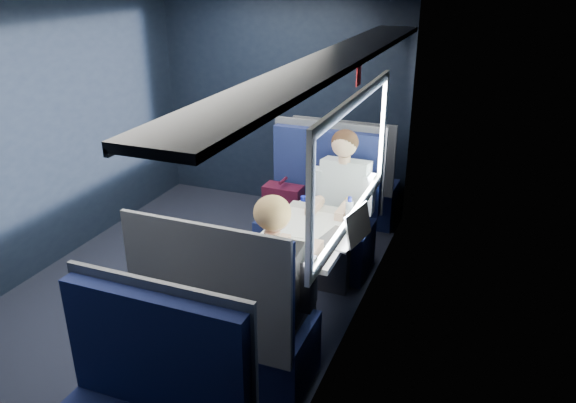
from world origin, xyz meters
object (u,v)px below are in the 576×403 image
at_px(laptop, 349,232).
at_px(bottle_small, 349,210).
at_px(seat_bay_far, 230,328).
at_px(woman, 276,280).
at_px(cup, 357,213).
at_px(seat_row_front, 347,186).
at_px(man, 341,200).
at_px(seat_bay_near, 317,219).
at_px(table, 305,240).

bearing_deg(laptop, bottle_small, 105.31).
bearing_deg(seat_bay_far, woman, 33.82).
bearing_deg(cup, seat_row_front, 108.31).
height_order(woman, bottle_small, woman).
bearing_deg(cup, woman, -102.32).
relative_size(man, cup, 15.69).
relative_size(laptop, bottle_small, 1.92).
relative_size(seat_bay_near, seat_bay_far, 1.00).
distance_m(seat_row_front, man, 1.17).
xyz_separation_m(table, seat_bay_near, (-0.20, 0.87, -0.24)).
xyz_separation_m(seat_bay_near, man, (0.27, -0.17, 0.30)).
bearing_deg(seat_bay_near, laptop, -59.54).
distance_m(seat_bay_near, cup, 0.81).
bearing_deg(laptop, seat_bay_near, 120.46).
bearing_deg(bottle_small, man, 114.14).
xyz_separation_m(seat_bay_far, bottle_small, (0.44, 1.15, 0.41)).
relative_size(laptop, cup, 4.54).
distance_m(table, woman, 0.71).
xyz_separation_m(man, laptop, (0.28, -0.75, 0.09)).
height_order(seat_bay_far, cup, seat_bay_far).
height_order(seat_bay_near, seat_bay_far, same).
xyz_separation_m(seat_bay_near, bottle_small, (0.45, -0.60, 0.41)).
bearing_deg(seat_bay_near, bottle_small, -52.64).
xyz_separation_m(man, cup, (0.23, -0.35, 0.06)).
bearing_deg(bottle_small, table, -132.68).
bearing_deg(laptop, table, 171.16).
height_order(seat_bay_far, woman, woman).
xyz_separation_m(seat_bay_near, cup, (0.50, -0.53, 0.36)).
bearing_deg(table, bottle_small, 47.32).
bearing_deg(table, cup, 49.26).
height_order(seat_row_front, man, man).
bearing_deg(man, seat_bay_far, -99.03).
relative_size(woman, cup, 15.69).
distance_m(laptop, cup, 0.40).
xyz_separation_m(seat_bay_near, laptop, (0.55, -0.93, 0.39)).
height_order(woman, laptop, woman).
distance_m(seat_row_front, cup, 1.57).
distance_m(seat_bay_far, seat_row_front, 2.67).
relative_size(man, woman, 1.00).
xyz_separation_m(seat_bay_far, woman, (0.25, 0.17, 0.31)).
bearing_deg(seat_bay_near, table, -77.20).
distance_m(table, seat_bay_near, 0.93).
bearing_deg(seat_bay_far, laptop, 57.18).
relative_size(seat_bay_far, cup, 14.95).
height_order(seat_bay_near, laptop, seat_bay_near).
bearing_deg(bottle_small, woman, -100.84).
bearing_deg(man, bottle_small, -65.86).
xyz_separation_m(seat_row_front, cup, (0.48, -1.45, 0.37)).
relative_size(table, bottle_small, 5.02).
distance_m(table, laptop, 0.38).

